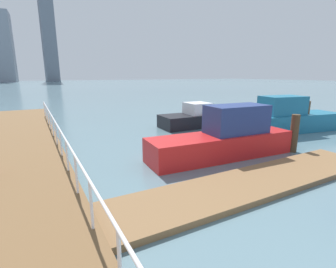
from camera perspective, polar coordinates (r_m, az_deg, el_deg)
ground_plane at (r=16.41m, az=-13.92°, el=0.81°), size 300.00×300.00×0.00m
floating_dock at (r=8.54m, az=18.39°, el=-10.57°), size 10.77×2.00×0.18m
boardwalk_railing at (r=6.09m, az=-19.00°, el=-8.67°), size 0.06×30.65×1.08m
dock_piling_1 at (r=17.72m, az=28.99°, el=3.53°), size 0.26×0.26×1.88m
dock_piling_2 at (r=12.69m, az=26.72°, el=0.12°), size 0.36×0.36×1.72m
dock_piling_3 at (r=16.11m, az=16.90°, el=3.40°), size 0.28×0.28×1.66m
moored_boat_3 at (r=11.00m, az=12.88°, el=-0.92°), size 6.58×2.09×2.19m
moored_boat_4 at (r=17.17m, az=25.37°, el=3.17°), size 7.09×2.93×2.20m
moored_boat_5 at (r=17.05m, az=5.61°, el=3.61°), size 4.30×2.11×1.61m
skyline_tower_2 at (r=143.97m, az=-33.81°, el=16.01°), size 11.03×13.48×30.99m
skyline_tower_3 at (r=149.50m, az=-26.01°, el=24.28°), size 6.67×6.80×69.89m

